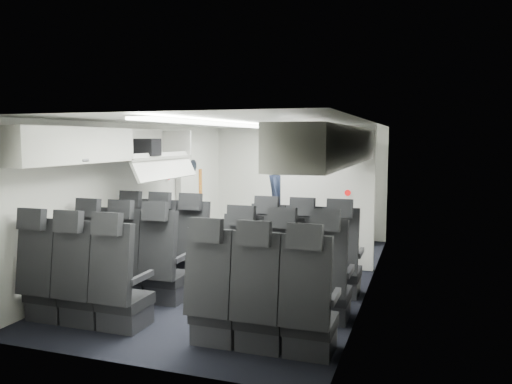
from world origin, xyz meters
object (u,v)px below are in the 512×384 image
Objects in this scene: seat_row_mid at (205,273)px; galley_unit at (344,192)px; seat_row_front at (233,255)px; seat_row_rear at (166,296)px; boarding_door at (191,193)px; flight_attendant at (277,204)px; carry_on_bag at (144,147)px.

galley_unit reaches higher than seat_row_mid.
seat_row_mid is at bearing -90.00° from seat_row_front.
seat_row_rear is 4.25m from boarding_door.
galley_unit is 2.84m from boarding_door.
flight_attendant reaches higher than seat_row_front.
seat_row_rear is 1.79× the size of boarding_door.
boarding_door reaches higher than flight_attendant.
seat_row_front is at bearing -5.29° from carry_on_bag.
seat_row_mid is at bearing -61.23° from boarding_door.
seat_row_mid is 3.09m from flight_attendant.
seat_row_mid is 2.02× the size of flight_attendant.
seat_row_rear is 8.37× the size of carry_on_bag.
boarding_door is at bearing 112.87° from seat_row_rear.
seat_row_front is 1.79× the size of boarding_door.
seat_row_mid is 3.45m from boarding_door.
galley_unit is at bearing 24.28° from boarding_door.
boarding_door is (-1.64, 2.09, 0.55)m from seat_row_front.
seat_row_front is 1.97m from carry_on_bag.
flight_attendant is at bearing 90.92° from seat_row_front.
seat_row_rear is at bearing -90.00° from seat_row_mid.
seat_row_rear is 5.17m from galley_unit.
seat_row_front is 3.43m from galley_unit.
flight_attendant is (-0.03, 2.16, 0.42)m from seat_row_front.
flight_attendant is at bearing 56.05° from carry_on_bag.
seat_row_mid is 1.75× the size of galley_unit.
carry_on_bag is (-1.33, -2.06, 0.99)m from flight_attendant.
seat_row_front and seat_row_rear have the same top height.
galley_unit is at bearing 52.62° from carry_on_bag.
carry_on_bag reaches higher than galley_unit.
galley_unit is at bearing 79.35° from seat_row_rear.
boarding_door is at bearing -155.72° from galley_unit.
flight_attendant is 2.65m from carry_on_bag.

